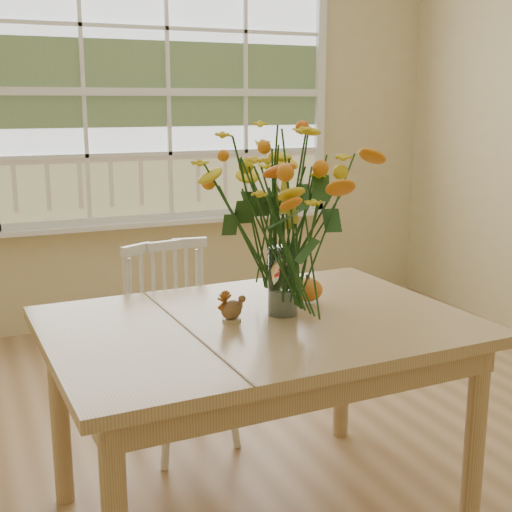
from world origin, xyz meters
name	(u,v)px	position (x,y,z in m)	size (l,w,h in m)	color
floor	(329,468)	(0.00, 0.00, -0.01)	(4.00, 4.50, 0.01)	#A0774D
wall_back	(168,123)	(0.00, 2.25, 1.35)	(4.00, 0.02, 2.70)	#D5C088
window	(168,95)	(0.00, 2.21, 1.53)	(2.42, 0.12, 1.74)	silver
dining_table	(258,345)	(-0.41, -0.20, 0.67)	(1.45, 1.06, 0.76)	tan
windsor_chair	(175,334)	(-0.50, 0.51, 0.49)	(0.46, 0.45, 0.87)	white
flower_vase	(283,214)	(-0.31, -0.18, 1.11)	(0.50, 0.50, 0.59)	white
pumpkin	(307,291)	(-0.16, -0.09, 0.80)	(0.11, 0.11, 0.09)	#C46317
turkey_figurine	(231,310)	(-0.50, -0.18, 0.80)	(0.10, 0.09, 0.10)	#CCB78C
dark_gourd	(279,285)	(-0.21, 0.05, 0.80)	(0.13, 0.08, 0.08)	#38160F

